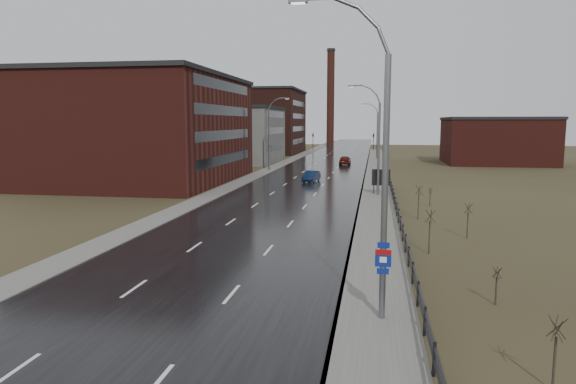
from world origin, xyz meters
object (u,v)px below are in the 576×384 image
(streetlight_main, at_px, (376,164))
(car_far, at_px, (345,160))
(car_near, at_px, (311,177))
(billboard, at_px, (381,178))

(streetlight_main, distance_m, car_far, 72.72)
(streetlight_main, bearing_deg, car_near, 99.93)
(car_far, bearing_deg, car_near, 84.54)
(car_near, xyz_separation_m, car_far, (2.71, 26.82, 0.13))
(car_near, height_order, car_far, car_far)
(streetlight_main, distance_m, car_near, 46.52)
(billboard, relative_size, car_far, 0.57)
(streetlight_main, height_order, car_far, streetlight_main)
(car_near, bearing_deg, car_far, 91.70)
(car_far, bearing_deg, billboard, 99.21)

